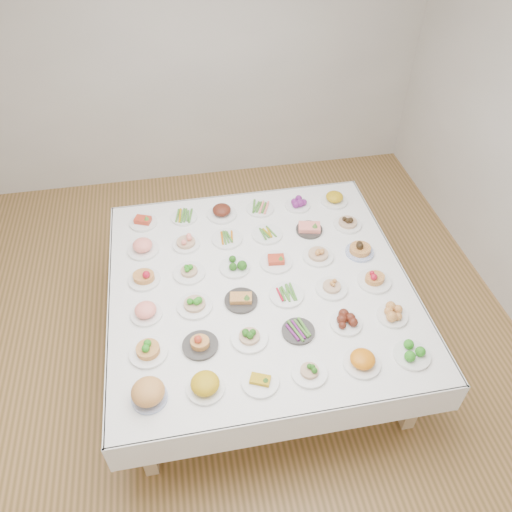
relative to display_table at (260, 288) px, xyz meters
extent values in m
plane|color=#A67745|center=(-0.24, 0.12, -0.69)|extent=(5.00, 5.00, 0.00)
cube|color=silver|center=(-0.24, 2.62, 0.71)|extent=(5.00, 0.02, 2.80)
cube|color=white|center=(0.00, 0.00, 0.03)|extent=(2.23, 2.23, 0.06)
cube|color=white|center=(0.00, 1.12, -0.08)|extent=(2.25, 0.02, 0.28)
cube|color=white|center=(0.00, -1.12, -0.08)|extent=(2.25, 0.02, 0.28)
cube|color=white|center=(1.12, 0.00, -0.08)|extent=(0.02, 2.25, 0.28)
cube|color=white|center=(-1.12, 0.00, -0.08)|extent=(0.01, 2.25, 0.28)
cube|color=#DAB88B|center=(-0.94, -0.94, -0.34)|extent=(0.09, 0.09, 0.69)
cube|color=#DAB88B|center=(0.94, -0.94, -0.34)|extent=(0.09, 0.09, 0.69)
cube|color=#DAB88B|center=(-0.94, 0.94, -0.34)|extent=(0.09, 0.09, 0.69)
cube|color=#DAB88B|center=(0.94, 0.94, -0.34)|extent=(0.09, 0.09, 0.69)
cylinder|color=#4C66B2|center=(-0.84, -0.84, 0.07)|extent=(0.22, 0.22, 0.02)
cylinder|color=white|center=(-0.50, -0.84, 0.07)|extent=(0.24, 0.24, 0.02)
cylinder|color=white|center=(-0.16, -0.85, 0.07)|extent=(0.23, 0.23, 0.02)
cylinder|color=white|center=(0.16, -0.85, 0.07)|extent=(0.23, 0.23, 0.02)
cylinder|color=white|center=(0.51, -0.84, 0.07)|extent=(0.24, 0.24, 0.02)
cylinder|color=white|center=(0.85, -0.84, 0.07)|extent=(0.24, 0.24, 0.02)
cylinder|color=white|center=(-0.84, -0.50, 0.07)|extent=(0.25, 0.25, 0.02)
cylinder|color=#2D2B28|center=(-0.50, -0.51, 0.07)|extent=(0.24, 0.24, 0.02)
cylinder|color=white|center=(-0.17, -0.51, 0.07)|extent=(0.25, 0.25, 0.02)
cylinder|color=#2D2B28|center=(0.17, -0.51, 0.07)|extent=(0.22, 0.22, 0.02)
cylinder|color=white|center=(0.51, -0.51, 0.07)|extent=(0.22, 0.22, 0.02)
cylinder|color=white|center=(0.85, -0.50, 0.07)|extent=(0.21, 0.21, 0.02)
cylinder|color=white|center=(-0.85, -0.17, 0.07)|extent=(0.22, 0.22, 0.02)
cylinder|color=white|center=(-0.50, -0.16, 0.07)|extent=(0.25, 0.25, 0.02)
cylinder|color=#2D2B28|center=(-0.17, -0.17, 0.07)|extent=(0.24, 0.24, 0.02)
cylinder|color=white|center=(0.17, -0.18, 0.07)|extent=(0.25, 0.25, 0.02)
cylinder|color=white|center=(0.51, -0.18, 0.07)|extent=(0.23, 0.23, 0.02)
cylinder|color=white|center=(0.85, -0.16, 0.07)|extent=(0.25, 0.25, 0.02)
cylinder|color=white|center=(-0.85, 0.17, 0.07)|extent=(0.24, 0.24, 0.02)
cylinder|color=white|center=(-0.51, 0.18, 0.07)|extent=(0.24, 0.24, 0.02)
cylinder|color=white|center=(-0.16, 0.18, 0.07)|extent=(0.23, 0.23, 0.02)
cylinder|color=white|center=(0.16, 0.17, 0.07)|extent=(0.25, 0.25, 0.02)
cylinder|color=white|center=(0.50, 0.18, 0.07)|extent=(0.24, 0.24, 0.02)
cylinder|color=#4C66B2|center=(0.84, 0.16, 0.07)|extent=(0.22, 0.22, 0.02)
cylinder|color=white|center=(-0.85, 0.50, 0.07)|extent=(0.24, 0.24, 0.02)
cylinder|color=white|center=(-0.51, 0.51, 0.07)|extent=(0.22, 0.22, 0.02)
cylinder|color=white|center=(-0.17, 0.51, 0.07)|extent=(0.25, 0.25, 0.02)
cylinder|color=white|center=(0.16, 0.51, 0.07)|extent=(0.25, 0.25, 0.02)
cylinder|color=#2D2B28|center=(0.52, 0.50, 0.07)|extent=(0.22, 0.22, 0.02)
cylinder|color=white|center=(0.86, 0.51, 0.07)|extent=(0.23, 0.23, 0.02)
cylinder|color=white|center=(-0.85, 0.85, 0.07)|extent=(0.23, 0.23, 0.02)
cylinder|color=white|center=(-0.50, 0.86, 0.07)|extent=(0.22, 0.22, 0.02)
cylinder|color=white|center=(-0.17, 0.84, 0.07)|extent=(0.25, 0.25, 0.02)
cylinder|color=white|center=(0.17, 0.85, 0.07)|extent=(0.23, 0.23, 0.02)
cylinder|color=white|center=(0.50, 0.84, 0.07)|extent=(0.22, 0.22, 0.02)
cylinder|color=white|center=(0.84, 0.84, 0.07)|extent=(0.23, 0.23, 0.02)
camera|label=1|loc=(-0.50, -2.53, 2.81)|focal=35.00mm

